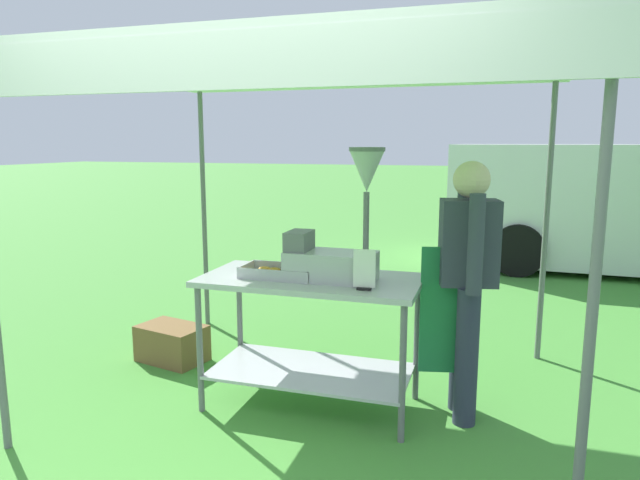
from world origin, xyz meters
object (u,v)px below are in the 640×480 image
stall_canopy (315,72)px  donut_tray (280,273)px  donut_fryer (338,239)px  van_white (640,206)px  supply_crate (172,343)px  donut_cart (311,313)px  vendor (466,277)px  menu_sign (364,273)px

stall_canopy → donut_tray: (-0.19, -0.14, -1.25)m
donut_fryer → van_white: same height
supply_crate → donut_cart: bearing=-17.2°
donut_cart → stall_canopy: bearing=90.0°
stall_canopy → donut_cart: (0.00, -0.10, -1.51)m
vendor → supply_crate: vendor is taller
donut_cart → van_white: 5.99m
menu_sign → donut_tray: bearing=164.9°
supply_crate → menu_sign: bearing=-19.6°
donut_tray → menu_sign: menu_sign is taller
stall_canopy → donut_fryer: size_ratio=3.85×
donut_fryer → vendor: donut_fryer is taller
donut_tray → supply_crate: (-1.10, 0.44, -0.75)m
menu_sign → vendor: (0.56, 0.34, -0.07)m
stall_canopy → donut_tray: stall_canopy is taller
donut_fryer → supply_crate: bearing=163.8°
van_white → supply_crate: bearing=-131.6°
menu_sign → van_white: size_ratio=0.05×
donut_fryer → van_white: size_ratio=0.17×
donut_fryer → menu_sign: donut_fryer is taller
stall_canopy → donut_tray: size_ratio=6.67×
stall_canopy → menu_sign: 1.27m
van_white → stall_canopy: bearing=-120.1°
menu_sign → vendor: 0.66m
vendor → van_white: van_white is taller
donut_cart → vendor: 1.00m
supply_crate → van_white: 6.46m
stall_canopy → donut_tray: 1.27m
donut_cart → vendor: size_ratio=0.87×
donut_tray → menu_sign: 0.61m
vendor → menu_sign: bearing=-148.7°
vendor → van_white: (2.00, 5.06, -0.03)m
donut_fryer → vendor: (0.77, 0.17, -0.22)m
stall_canopy → donut_cart: size_ratio=2.27×
donut_tray → van_white: van_white is taller
donut_fryer → donut_tray: bearing=-177.6°
donut_tray → supply_crate: donut_tray is taller
donut_tray → vendor: bearing=9.0°
donut_cart → donut_tray: 0.33m
stall_canopy → donut_fryer: bearing=-33.9°
donut_tray → donut_fryer: 0.44m
menu_sign → vendor: vendor is taller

